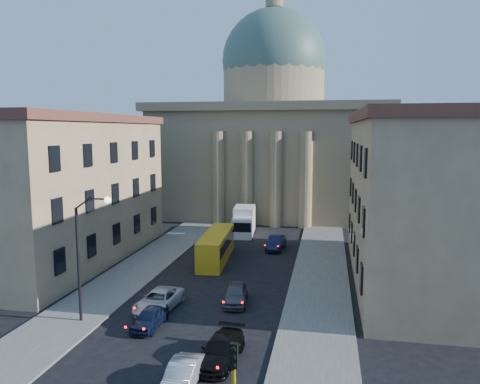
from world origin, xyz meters
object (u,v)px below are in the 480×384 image
object	(u,v)px
car_left_near	(150,318)
city_bus	(216,246)
traffic_light	(234,382)
box_truck	(244,222)
street_lamp	(85,248)
car_right_near	(182,376)

from	to	relation	value
car_left_near	city_bus	xyz separation A→B (m)	(0.54, 16.69, 0.86)
traffic_light	box_truck	xyz separation A→B (m)	(-6.67, 39.03, -0.96)
car_left_near	box_truck	world-z (taller)	box_truck
traffic_light	box_truck	world-z (taller)	traffic_light
traffic_light	street_lamp	size ratio (longest dim) A/B	0.49
traffic_light	street_lamp	xyz separation A→B (m)	(-12.27, 10.00, 2.70)
car_right_near	box_truck	bearing A→B (deg)	94.45
car_right_near	city_bus	size ratio (longest dim) A/B	0.40
traffic_light	car_right_near	size ratio (longest dim) A/B	1.06
street_lamp	box_truck	world-z (taller)	street_lamp
street_lamp	car_right_near	size ratio (longest dim) A/B	2.17
city_bus	box_truck	xyz separation A→B (m)	(0.61, 12.23, 0.10)
car_left_near	box_truck	xyz separation A→B (m)	(1.15, 28.92, 0.96)
car_left_near	street_lamp	bearing A→B (deg)	-176.77
car_right_near	car_left_near	bearing A→B (deg)	122.30
traffic_light	city_bus	world-z (taller)	traffic_light
box_truck	city_bus	bearing A→B (deg)	-97.90
car_right_near	city_bus	distance (m)	23.82
car_left_near	city_bus	bearing A→B (deg)	90.00
street_lamp	city_bus	size ratio (longest dim) A/B	0.86
car_left_near	traffic_light	bearing A→B (deg)	-50.41
car_left_near	box_truck	distance (m)	28.96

